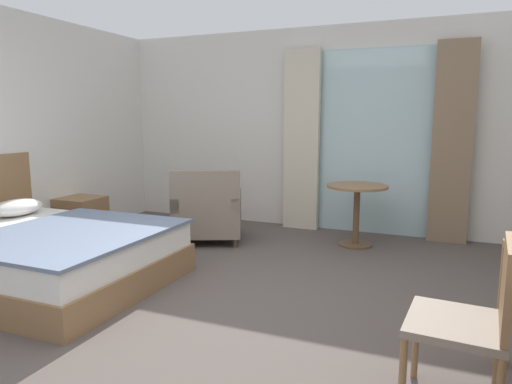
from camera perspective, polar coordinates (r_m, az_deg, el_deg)
ground at (r=3.63m, az=-7.10°, el=-15.20°), size 5.94×6.63×0.10m
wall_back at (r=6.15m, az=6.98°, el=7.69°), size 5.54×0.12×2.59m
balcony_glass_door at (r=5.91m, az=14.36°, el=5.91°), size 1.35×0.02×2.28m
curtain_panel_left at (r=6.00m, az=5.69°, el=6.35°), size 0.46×0.10×2.31m
curtain_panel_right at (r=5.74m, az=23.12°, el=5.54°), size 0.44×0.10×2.31m
bed at (r=4.55m, az=-25.51°, el=-6.71°), size 2.16×1.69×1.07m
nightstand at (r=6.00m, az=-20.86°, el=-2.95°), size 0.49×0.47×0.49m
desk_chair at (r=2.50m, az=25.41°, el=-13.66°), size 0.48×0.51×0.89m
armchair_by_window at (r=5.44m, az=-5.98°, el=-2.58°), size 1.03×1.03×0.88m
round_cafe_table at (r=5.32m, az=12.38°, el=-1.07°), size 0.68×0.68×0.70m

